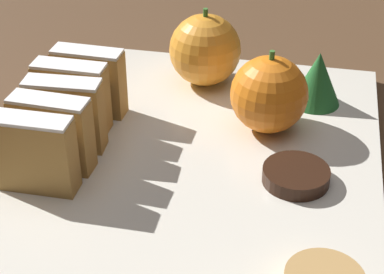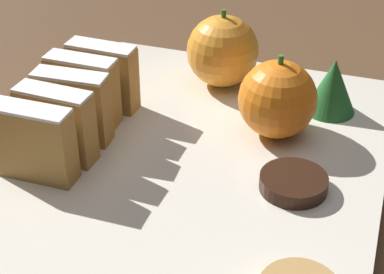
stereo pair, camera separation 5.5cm
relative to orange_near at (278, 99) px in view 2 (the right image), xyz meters
The scene contains 11 objects.
ground_plane 0.11m from the orange_near, 127.27° to the right, with size 6.00×6.00×0.00m, color #513823.
serving_platter 0.10m from the orange_near, 127.27° to the right, with size 0.33×0.43×0.01m.
stollen_slice_front 0.22m from the orange_near, 143.44° to the right, with size 0.07×0.02×0.07m.
stollen_slice_second 0.20m from the orange_near, 150.18° to the right, with size 0.07×0.03×0.07m.
stollen_slice_third 0.19m from the orange_near, 158.68° to the right, with size 0.07×0.03×0.07m.
stollen_slice_fourth 0.19m from the orange_near, 168.54° to the right, with size 0.07×0.02×0.07m.
stollen_slice_fifth 0.18m from the orange_near, behind, with size 0.07×0.03×0.07m.
orange_near is the anchor object (origin of this frame).
orange_far 0.11m from the orange_near, 133.85° to the left, with size 0.08×0.08×0.08m.
chocolate_cookie 0.09m from the orange_near, 67.56° to the right, with size 0.06×0.06×0.01m.
evergreen_sprig 0.07m from the orange_near, 53.32° to the left, with size 0.05×0.05×0.06m.
Camera 2 is at (0.15, -0.44, 0.34)m, focal length 60.00 mm.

